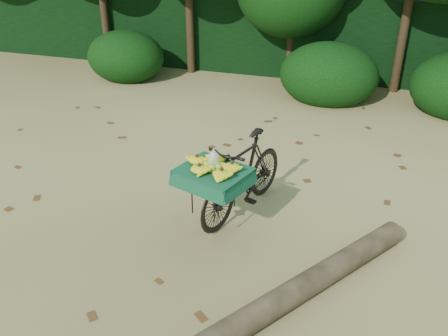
% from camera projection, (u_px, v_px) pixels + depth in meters
% --- Properties ---
extents(ground, '(80.00, 80.00, 0.00)m').
position_uv_depth(ground, '(175.00, 191.00, 6.43)').
color(ground, tan).
rests_on(ground, ground).
extents(vendor_bicycle, '(1.12, 1.85, 1.03)m').
position_uv_depth(vendor_bicycle, '(242.00, 175.00, 5.74)').
color(vendor_bicycle, black).
rests_on(vendor_bicycle, ground).
extents(fallen_log, '(2.15, 2.98, 0.25)m').
position_uv_depth(fallen_log, '(285.00, 298.00, 4.47)').
color(fallen_log, brown).
rests_on(fallen_log, ground).
extents(hedge_backdrop, '(26.00, 1.80, 1.80)m').
position_uv_depth(hedge_backdrop, '(277.00, 29.00, 11.30)').
color(hedge_backdrop, black).
rests_on(hedge_backdrop, ground).
extents(bush_clumps, '(8.80, 1.70, 0.90)m').
position_uv_depth(bush_clumps, '(279.00, 73.00, 9.70)').
color(bush_clumps, black).
rests_on(bush_clumps, ground).
extents(leaf_litter, '(7.00, 7.30, 0.01)m').
position_uv_depth(leaf_litter, '(193.00, 169.00, 6.98)').
color(leaf_litter, '#553216').
rests_on(leaf_litter, ground).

